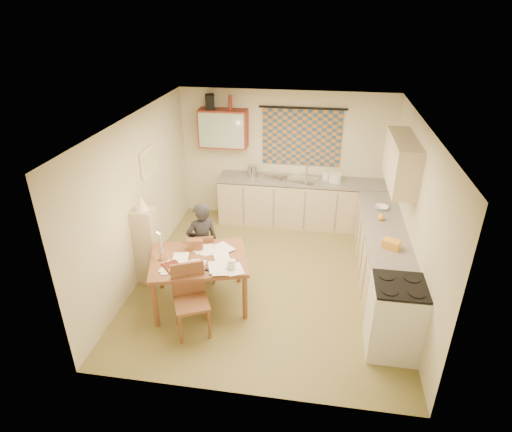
% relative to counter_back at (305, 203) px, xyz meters
% --- Properties ---
extents(floor, '(4.00, 4.50, 0.02)m').
position_rel_counter_back_xyz_m(floor, '(-0.45, -1.95, -0.46)').
color(floor, olive).
rests_on(floor, ground).
extents(ceiling, '(4.00, 4.50, 0.02)m').
position_rel_counter_back_xyz_m(ceiling, '(-0.45, -1.95, 2.06)').
color(ceiling, white).
rests_on(ceiling, floor).
extents(wall_back, '(4.00, 0.02, 2.50)m').
position_rel_counter_back_xyz_m(wall_back, '(-0.45, 0.31, 0.80)').
color(wall_back, beige).
rests_on(wall_back, floor).
extents(wall_front, '(4.00, 0.02, 2.50)m').
position_rel_counter_back_xyz_m(wall_front, '(-0.45, -4.21, 0.80)').
color(wall_front, beige).
rests_on(wall_front, floor).
extents(wall_left, '(0.02, 4.50, 2.50)m').
position_rel_counter_back_xyz_m(wall_left, '(-2.46, -1.95, 0.80)').
color(wall_left, beige).
rests_on(wall_left, floor).
extents(wall_right, '(0.02, 4.50, 2.50)m').
position_rel_counter_back_xyz_m(wall_right, '(1.56, -1.95, 0.80)').
color(wall_right, beige).
rests_on(wall_right, floor).
extents(window_blind, '(1.45, 0.03, 1.05)m').
position_rel_counter_back_xyz_m(window_blind, '(-0.15, 0.27, 1.20)').
color(window_blind, navy).
rests_on(window_blind, wall_back).
extents(curtain_rod, '(1.60, 0.04, 0.04)m').
position_rel_counter_back_xyz_m(curtain_rod, '(-0.15, 0.25, 1.75)').
color(curtain_rod, black).
rests_on(curtain_rod, wall_back).
extents(wall_cabinet, '(0.90, 0.34, 0.70)m').
position_rel_counter_back_xyz_m(wall_cabinet, '(-1.60, 0.13, 1.35)').
color(wall_cabinet, maroon).
rests_on(wall_cabinet, wall_back).
extents(wall_cabinet_glass, '(0.84, 0.02, 0.64)m').
position_rel_counter_back_xyz_m(wall_cabinet_glass, '(-1.60, -0.04, 1.35)').
color(wall_cabinet_glass, '#99B2A5').
rests_on(wall_cabinet_glass, wall_back).
extents(upper_cabinet_right, '(0.34, 1.30, 0.70)m').
position_rel_counter_back_xyz_m(upper_cabinet_right, '(1.38, -1.40, 1.40)').
color(upper_cabinet_right, tan).
rests_on(upper_cabinet_right, wall_right).
extents(framed_print, '(0.04, 0.50, 0.40)m').
position_rel_counter_back_xyz_m(framed_print, '(-2.42, -1.55, 1.25)').
color(framed_print, white).
rests_on(framed_print, wall_left).
extents(print_canvas, '(0.01, 0.42, 0.32)m').
position_rel_counter_back_xyz_m(print_canvas, '(-2.39, -1.55, 1.25)').
color(print_canvas, '#EBEDCD').
rests_on(print_canvas, wall_left).
extents(counter_back, '(3.30, 0.62, 0.92)m').
position_rel_counter_back_xyz_m(counter_back, '(0.00, 0.00, 0.00)').
color(counter_back, tan).
rests_on(counter_back, floor).
extents(counter_right, '(0.62, 2.95, 0.92)m').
position_rel_counter_back_xyz_m(counter_right, '(1.25, -1.81, -0.00)').
color(counter_right, tan).
rests_on(counter_right, floor).
extents(stove, '(0.63, 0.63, 0.98)m').
position_rel_counter_back_xyz_m(stove, '(1.25, -3.22, 0.04)').
color(stove, white).
rests_on(stove, floor).
extents(sink, '(0.66, 0.60, 0.10)m').
position_rel_counter_back_xyz_m(sink, '(-0.09, -0.00, 0.43)').
color(sink, silver).
rests_on(sink, counter_back).
extents(tap, '(0.03, 0.03, 0.28)m').
position_rel_counter_back_xyz_m(tap, '(-0.02, 0.18, 0.61)').
color(tap, silver).
rests_on(tap, counter_back).
extents(dish_rack, '(0.44, 0.42, 0.06)m').
position_rel_counter_back_xyz_m(dish_rack, '(-0.60, 0.00, 0.50)').
color(dish_rack, silver).
rests_on(dish_rack, counter_back).
extents(kettle, '(0.20, 0.20, 0.24)m').
position_rel_counter_back_xyz_m(kettle, '(-1.03, 0.00, 0.59)').
color(kettle, silver).
rests_on(kettle, counter_back).
extents(mixing_bowl, '(0.30, 0.30, 0.16)m').
position_rel_counter_back_xyz_m(mixing_bowl, '(0.52, 0.00, 0.55)').
color(mixing_bowl, white).
rests_on(mixing_bowl, counter_back).
extents(soap_bottle, '(0.15, 0.15, 0.20)m').
position_rel_counter_back_xyz_m(soap_bottle, '(0.33, 0.05, 0.57)').
color(soap_bottle, white).
rests_on(soap_bottle, counter_back).
extents(bowl, '(0.28, 0.28, 0.05)m').
position_rel_counter_back_xyz_m(bowl, '(1.25, -1.06, 0.49)').
color(bowl, white).
rests_on(bowl, counter_right).
extents(orange_bag, '(0.27, 0.24, 0.12)m').
position_rel_counter_back_xyz_m(orange_bag, '(1.25, -2.29, 0.53)').
color(orange_bag, gold).
rests_on(orange_bag, counter_right).
extents(fruit_orange, '(0.10, 0.10, 0.10)m').
position_rel_counter_back_xyz_m(fruit_orange, '(1.20, -1.46, 0.52)').
color(fruit_orange, gold).
rests_on(fruit_orange, counter_right).
extents(speaker, '(0.20, 0.23, 0.26)m').
position_rel_counter_back_xyz_m(speaker, '(-1.83, 0.13, 1.83)').
color(speaker, black).
rests_on(speaker, wall_cabinet).
extents(bottle_green, '(0.08, 0.08, 0.26)m').
position_rel_counter_back_xyz_m(bottle_green, '(-1.78, 0.13, 1.83)').
color(bottle_green, '#195926').
rests_on(bottle_green, wall_cabinet).
extents(bottle_brown, '(0.08, 0.08, 0.26)m').
position_rel_counter_back_xyz_m(bottle_brown, '(-1.45, 0.13, 1.83)').
color(bottle_brown, maroon).
rests_on(bottle_brown, wall_cabinet).
extents(dining_table, '(1.54, 1.32, 0.75)m').
position_rel_counter_back_xyz_m(dining_table, '(-1.34, -2.69, -0.07)').
color(dining_table, brown).
rests_on(dining_table, floor).
extents(chair_far, '(0.47, 0.47, 0.84)m').
position_rel_counter_back_xyz_m(chair_far, '(-1.47, -2.12, -0.19)').
color(chair_far, brown).
rests_on(chair_far, floor).
extents(chair_near, '(0.57, 0.57, 0.95)m').
position_rel_counter_back_xyz_m(chair_near, '(-1.29, -3.28, -0.16)').
color(chair_near, brown).
rests_on(chair_near, floor).
extents(person, '(0.77, 0.75, 1.33)m').
position_rel_counter_back_xyz_m(person, '(-1.44, -2.14, 0.21)').
color(person, black).
rests_on(person, floor).
extents(shelf_stand, '(0.32, 0.30, 1.20)m').
position_rel_counter_back_xyz_m(shelf_stand, '(-2.29, -2.24, 0.15)').
color(shelf_stand, tan).
rests_on(shelf_stand, floor).
extents(lampshade, '(0.20, 0.20, 0.22)m').
position_rel_counter_back_xyz_m(lampshade, '(-2.29, -2.24, 0.86)').
color(lampshade, white).
rests_on(lampshade, shelf_stand).
extents(letter_rack, '(0.24, 0.14, 0.16)m').
position_rel_counter_back_xyz_m(letter_rack, '(-1.45, -2.47, 0.38)').
color(letter_rack, brown).
rests_on(letter_rack, dining_table).
extents(mug, '(0.18, 0.18, 0.09)m').
position_rel_counter_back_xyz_m(mug, '(-0.84, -2.88, 0.35)').
color(mug, white).
rests_on(mug, dining_table).
extents(magazine, '(0.50, 0.50, 0.03)m').
position_rel_counter_back_xyz_m(magazine, '(-1.69, -3.05, 0.31)').
color(magazine, maroon).
rests_on(magazine, dining_table).
extents(book, '(0.19, 0.25, 0.02)m').
position_rel_counter_back_xyz_m(book, '(-1.70, -2.91, 0.31)').
color(book, gold).
rests_on(book, dining_table).
extents(orange_box, '(0.13, 0.10, 0.04)m').
position_rel_counter_back_xyz_m(orange_box, '(-1.57, -3.06, 0.32)').
color(orange_box, gold).
rests_on(orange_box, dining_table).
extents(eyeglasses, '(0.13, 0.05, 0.02)m').
position_rel_counter_back_xyz_m(eyeglasses, '(-1.11, -2.95, 0.31)').
color(eyeglasses, black).
rests_on(eyeglasses, dining_table).
extents(candle_holder, '(0.06, 0.06, 0.18)m').
position_rel_counter_back_xyz_m(candle_holder, '(-1.82, -2.81, 0.39)').
color(candle_holder, silver).
rests_on(candle_holder, dining_table).
extents(candle, '(0.03, 0.03, 0.22)m').
position_rel_counter_back_xyz_m(candle, '(-1.82, -2.79, 0.59)').
color(candle, white).
rests_on(candle, dining_table).
extents(candle_flame, '(0.02, 0.02, 0.02)m').
position_rel_counter_back_xyz_m(candle_flame, '(-1.85, -2.79, 0.71)').
color(candle_flame, '#FFCC66').
rests_on(candle_flame, dining_table).
extents(papers, '(1.15, 0.95, 0.03)m').
position_rel_counter_back_xyz_m(papers, '(-1.26, -2.76, 0.31)').
color(papers, white).
rests_on(papers, dining_table).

